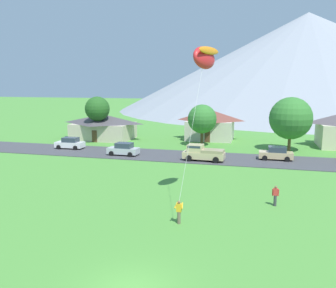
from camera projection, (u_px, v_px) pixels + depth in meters
road_strip at (213, 158)px, 45.66m from camera, size 160.00×7.74×0.08m
mountain_far_east_ridge at (306, 62)px, 126.03m from camera, size 134.73×134.73×34.49m
mountain_east_ridge at (320, 77)px, 147.77m from camera, size 83.43×83.43×24.26m
house_leftmost at (210, 124)px, 60.79m from camera, size 8.42×7.57×5.15m
house_right_center at (103, 126)px, 61.07m from camera, size 10.74×7.66×4.36m
tree_near_left at (97, 109)px, 58.18m from camera, size 4.11×4.11×7.55m
tree_left_of_center at (291, 118)px, 49.80m from camera, size 6.06×6.06×7.81m
tree_center at (202, 119)px, 53.89m from camera, size 4.49×4.49×6.51m
parked_car_white_west_end at (70, 143)px, 51.99m from camera, size 4.26×2.20×1.68m
parked_car_silver_mid_west at (124, 149)px, 47.27m from camera, size 4.24×2.15×1.68m
parked_car_tan_mid_east at (276, 154)px, 44.44m from camera, size 4.21×2.10×1.68m
pickup_truck_sand_east_side at (203, 153)px, 43.95m from camera, size 5.29×2.51×1.99m
kite_flyer_with_kite at (204, 60)px, 27.13m from camera, size 2.26×7.04×12.64m
watcher_person at (275, 195)px, 27.84m from camera, size 0.56×0.24×1.68m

